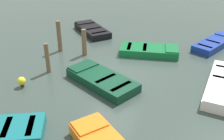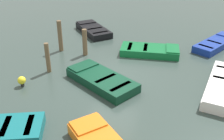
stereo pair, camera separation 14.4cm
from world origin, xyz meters
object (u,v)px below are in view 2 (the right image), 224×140
at_px(rowboat_green, 150,50).
at_px(mooring_piling_far_left, 85,42).
at_px(rowboat_dark_green, 101,79).
at_px(rowboat_black, 93,30).
at_px(marker_buoy, 22,81).
at_px(rowboat_white, 221,85).
at_px(mooring_piling_near_left, 60,36).
at_px(mooring_piling_mid_right, 48,58).
at_px(rowboat_blue, 216,43).

xyz_separation_m(rowboat_green, mooring_piling_far_left, (-1.12, 3.46, 0.53)).
bearing_deg(rowboat_dark_green, rowboat_black, -36.43).
bearing_deg(marker_buoy, rowboat_white, -75.50).
distance_m(rowboat_dark_green, mooring_piling_near_left, 4.59).
xyz_separation_m(rowboat_white, mooring_piling_near_left, (1.99, 8.59, 0.67)).
height_order(rowboat_black, rowboat_green, same).
xyz_separation_m(rowboat_black, mooring_piling_near_left, (-3.44, 0.72, 0.67)).
xyz_separation_m(rowboat_green, marker_buoy, (-5.13, 4.88, 0.07)).
relative_size(rowboat_dark_green, marker_buoy, 7.71).
distance_m(rowboat_white, mooring_piling_mid_right, 8.02).
bearing_deg(mooring_piling_far_left, mooring_piling_near_left, 84.08).
bearing_deg(rowboat_black, mooring_piling_far_left, 149.59).
distance_m(rowboat_blue, mooring_piling_far_left, 7.82).
distance_m(rowboat_black, mooring_piling_mid_right, 6.05).
bearing_deg(rowboat_dark_green, rowboat_white, -138.77).
bearing_deg(marker_buoy, rowboat_dark_green, -69.75).
bearing_deg(rowboat_green, marker_buoy, -139.85).
xyz_separation_m(rowboat_dark_green, rowboat_white, (0.97, -5.15, -0.00)).
bearing_deg(mooring_piling_near_left, rowboat_dark_green, -130.76).
distance_m(rowboat_white, mooring_piling_near_left, 8.85).
bearing_deg(mooring_piling_near_left, mooring_piling_mid_right, -166.69).
distance_m(mooring_piling_mid_right, mooring_piling_near_left, 2.66).
relative_size(rowboat_dark_green, rowboat_white, 0.87).
relative_size(rowboat_white, mooring_piling_mid_right, 2.85).
distance_m(rowboat_green, rowboat_white, 4.63).
relative_size(mooring_piling_mid_right, marker_buoy, 3.12).
relative_size(rowboat_white, mooring_piling_near_left, 2.40).
distance_m(rowboat_dark_green, mooring_piling_mid_right, 2.90).
relative_size(rowboat_blue, mooring_piling_near_left, 2.04).
height_order(rowboat_white, marker_buoy, marker_buoy).
height_order(rowboat_black, mooring_piling_mid_right, mooring_piling_mid_right).
xyz_separation_m(rowboat_blue, mooring_piling_mid_right, (-5.71, 8.02, 0.53)).
xyz_separation_m(rowboat_blue, marker_buoy, (-7.31, 8.49, 0.07)).
bearing_deg(mooring_piling_mid_right, mooring_piling_near_left, 13.31).
bearing_deg(rowboat_blue, rowboat_black, 117.13).
bearing_deg(mooring_piling_near_left, rowboat_blue, -70.07).
height_order(rowboat_blue, mooring_piling_far_left, mooring_piling_far_left).
relative_size(rowboat_blue, mooring_piling_far_left, 2.45).
xyz_separation_m(mooring_piling_mid_right, marker_buoy, (-1.59, 0.46, -0.46)).
relative_size(rowboat_dark_green, mooring_piling_far_left, 2.49).
relative_size(rowboat_green, marker_buoy, 6.96).
xyz_separation_m(rowboat_dark_green, mooring_piling_near_left, (2.96, 3.44, 0.67)).
xyz_separation_m(rowboat_black, mooring_piling_mid_right, (-6.02, 0.11, 0.53)).
relative_size(rowboat_green, mooring_piling_mid_right, 2.23).
xyz_separation_m(rowboat_black, rowboat_white, (-5.43, -7.87, -0.00)).
bearing_deg(rowboat_black, rowboat_blue, -135.82).
bearing_deg(rowboat_white, rowboat_dark_green, -69.01).
height_order(rowboat_dark_green, mooring_piling_near_left, mooring_piling_near_left).
relative_size(rowboat_black, mooring_piling_far_left, 2.21).
distance_m(mooring_piling_far_left, marker_buoy, 4.28).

